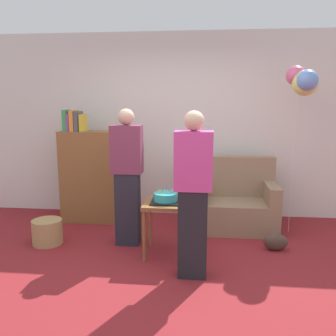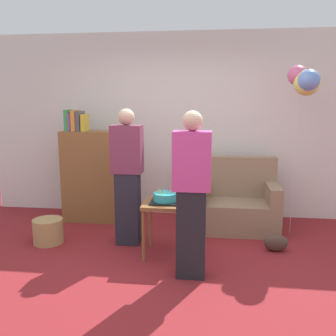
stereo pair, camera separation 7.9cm
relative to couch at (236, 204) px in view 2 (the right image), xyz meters
The scene contains 11 objects.
ground_plane 1.66m from the couch, 118.18° to the right, with size 8.00×8.00×0.00m, color maroon.
wall_back 1.41m from the couch, 141.45° to the left, with size 6.00×0.10×2.70m, color silver.
couch is the anchor object (origin of this frame).
bookshelf 2.08m from the couch, behind, with size 0.80×0.36×1.60m.
side_table 1.29m from the couch, 130.73° to the right, with size 0.48×0.48×0.61m.
birthday_cake 1.32m from the couch, 130.73° to the right, with size 0.32×0.32×0.17m.
person_blowing_candles 1.58m from the couch, 151.87° to the right, with size 0.36×0.22×1.63m.
person_holding_cake 1.62m from the couch, 109.59° to the right, with size 0.36×0.22×1.63m.
wicker_basket 2.45m from the couch, 160.39° to the right, with size 0.36×0.36×0.30m, color #A88451.
handbag 0.88m from the couch, 60.06° to the right, with size 0.28×0.14×0.20m, color #473328.
balloon_bunch 1.80m from the couch, ahead, with size 0.38×0.44×2.15m.
Camera 2 is at (0.44, -3.38, 1.71)m, focal length 38.70 mm.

